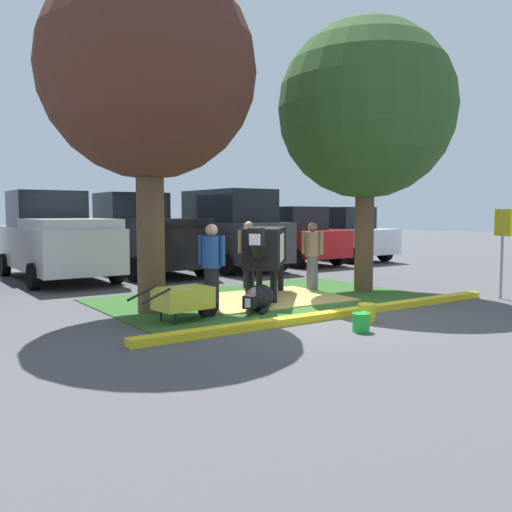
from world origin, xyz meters
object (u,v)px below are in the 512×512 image
at_px(bucket_yellow, 367,312).
at_px(suv_dark_grey, 228,230).
at_px(shade_tree_right, 366,110).
at_px(person_visitor_near, 212,265).
at_px(cow_holstein, 265,247).
at_px(person_handler, 249,253).
at_px(pickup_truck_maroon, 55,238).
at_px(wheelbarrow, 184,299).
at_px(person_visitor_far, 312,254).
at_px(bucket_green, 361,322).
at_px(hatchback_white, 341,234).
at_px(calf_lying, 259,298).
at_px(pickup_truck_black, 142,236).
at_px(shade_tree_left, 148,72).
at_px(sedan_red, 291,236).

height_order(bucket_yellow, suv_dark_grey, suv_dark_grey).
relative_size(shade_tree_right, person_visitor_near, 3.79).
height_order(cow_holstein, person_visitor_near, person_visitor_near).
bearing_deg(person_handler, cow_holstein, -111.04).
bearing_deg(pickup_truck_maroon, bucket_yellow, -73.06).
bearing_deg(cow_holstein, wheelbarrow, -154.42).
xyz_separation_m(cow_holstein, person_handler, (0.57, 1.47, -0.22)).
bearing_deg(shade_tree_right, wheelbarrow, -171.05).
relative_size(person_visitor_far, bucket_green, 5.44).
height_order(cow_holstein, person_handler, person_handler).
height_order(suv_dark_grey, hatchback_white, suv_dark_grey).
height_order(calf_lying, pickup_truck_maroon, pickup_truck_maroon).
relative_size(cow_holstein, person_handler, 1.60).
xyz_separation_m(person_handler, pickup_truck_black, (-0.72, 4.65, 0.25)).
bearing_deg(shade_tree_left, calf_lying, -29.65).
distance_m(person_handler, bucket_yellow, 4.48).
distance_m(bucket_green, pickup_truck_maroon, 9.72).
height_order(calf_lying, sedan_red, sedan_red).
bearing_deg(cow_holstein, person_visitor_near, -155.88).
bearing_deg(wheelbarrow, calf_lying, 4.31).
bearing_deg(person_visitor_far, shade_tree_left, -174.01).
distance_m(person_visitor_near, person_visitor_far, 3.50).
relative_size(calf_lying, wheelbarrow, 0.75).
xyz_separation_m(calf_lying, suv_dark_grey, (3.46, 6.67, 1.03)).
height_order(wheelbarrow, hatchback_white, hatchback_white).
bearing_deg(hatchback_white, cow_holstein, -142.41).
xyz_separation_m(shade_tree_right, bucket_green, (-3.15, -3.02, -3.96)).
bearing_deg(bucket_green, cow_holstein, 79.05).
height_order(person_handler, person_visitor_far, person_handler).
bearing_deg(wheelbarrow, shade_tree_left, 95.60).
relative_size(shade_tree_right, suv_dark_grey, 1.33).
bearing_deg(calf_lying, shade_tree_left, 150.35).
xyz_separation_m(shade_tree_right, sedan_red, (2.89, 6.36, -3.13)).
xyz_separation_m(person_visitor_far, pickup_truck_maroon, (-4.28, 5.69, 0.26)).
relative_size(person_visitor_far, bucket_yellow, 5.21).
bearing_deg(hatchback_white, wheelbarrow, -145.03).
xyz_separation_m(suv_dark_grey, sedan_red, (2.84, 0.36, -0.29)).
xyz_separation_m(sedan_red, hatchback_white, (2.56, 0.17, 0.00)).
height_order(wheelbarrow, bucket_yellow, wheelbarrow).
relative_size(cow_holstein, sedan_red, 0.59).
xyz_separation_m(bucket_green, sedan_red, (6.04, 9.38, 0.83)).
relative_size(calf_lying, person_visitor_far, 0.76).
xyz_separation_m(cow_holstein, sedan_red, (5.38, 5.94, -0.10)).
xyz_separation_m(person_visitor_near, person_visitor_far, (3.32, 1.11, -0.01)).
bearing_deg(shade_tree_right, person_visitor_far, 140.93).
xyz_separation_m(bucket_green, bucket_yellow, (0.67, 0.52, 0.00)).
relative_size(person_handler, person_visitor_near, 0.99).
height_order(calf_lying, person_visitor_far, person_visitor_far).
relative_size(cow_holstein, bucket_green, 8.81).
relative_size(cow_holstein, pickup_truck_black, 0.48).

